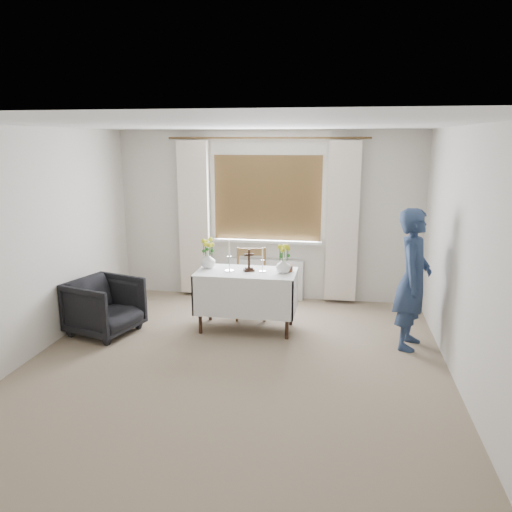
{
  "coord_description": "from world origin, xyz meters",
  "views": [
    {
      "loc": [
        1.05,
        -4.76,
        2.37
      ],
      "look_at": [
        0.09,
        0.92,
        1.01
      ],
      "focal_mm": 35.0,
      "sensor_mm": 36.0,
      "label": 1
    }
  ],
  "objects": [
    {
      "name": "flower_vase_right",
      "position": [
        0.4,
        1.13,
        0.86
      ],
      "size": [
        0.2,
        0.2,
        0.19
      ],
      "primitive_type": "imported",
      "rotation": [
        0.0,
        0.0,
        0.12
      ],
      "color": "white",
      "rests_on": "altar_table"
    },
    {
      "name": "armchair",
      "position": [
        -1.77,
        0.7,
        0.35
      ],
      "size": [
        0.95,
        0.93,
        0.69
      ],
      "primitive_type": "imported",
      "rotation": [
        0.0,
        0.0,
        1.28
      ],
      "color": "black",
      "rests_on": "ground"
    },
    {
      "name": "wooden_cross",
      "position": [
        -0.03,
        1.14,
        0.9
      ],
      "size": [
        0.15,
        0.13,
        0.28
      ],
      "primitive_type": null,
      "rotation": [
        0.0,
        0.0,
        0.39
      ],
      "color": "black",
      "rests_on": "altar_table"
    },
    {
      "name": "flower_vase_left",
      "position": [
        -0.58,
        1.22,
        0.86
      ],
      "size": [
        0.22,
        0.22,
        0.2
      ],
      "primitive_type": "imported",
      "rotation": [
        0.0,
        0.0,
        -0.15
      ],
      "color": "white",
      "rests_on": "altar_table"
    },
    {
      "name": "altar_table",
      "position": [
        -0.06,
        1.12,
        0.38
      ],
      "size": [
        1.24,
        0.64,
        0.76
      ],
      "primitive_type": "cube",
      "color": "white",
      "rests_on": "ground"
    },
    {
      "name": "person",
      "position": [
        1.9,
        0.92,
        0.81
      ],
      "size": [
        0.54,
        0.68,
        1.62
      ],
      "primitive_type": "imported",
      "rotation": [
        0.0,
        0.0,
        1.29
      ],
      "color": "navy",
      "rests_on": "ground"
    },
    {
      "name": "wicker_basket",
      "position": [
        0.41,
        1.22,
        0.8
      ],
      "size": [
        0.24,
        0.24,
        0.07
      ],
      "primitive_type": "cylinder",
      "rotation": [
        0.0,
        0.0,
        -0.33
      ],
      "color": "brown",
      "rests_on": "altar_table"
    },
    {
      "name": "candlestick_left",
      "position": [
        -0.27,
        1.09,
        0.96
      ],
      "size": [
        0.12,
        0.12,
        0.39
      ],
      "primitive_type": null,
      "rotation": [
        0.0,
        0.0,
        0.03
      ],
      "color": "white",
      "rests_on": "altar_table"
    },
    {
      "name": "candlestick_right",
      "position": [
        0.14,
        1.14,
        0.92
      ],
      "size": [
        0.1,
        0.1,
        0.31
      ],
      "primitive_type": null,
      "rotation": [
        0.0,
        0.0,
        0.14
      ],
      "color": "white",
      "rests_on": "altar_table"
    },
    {
      "name": "ground",
      "position": [
        0.0,
        0.0,
        0.0
      ],
      "size": [
        5.0,
        5.0,
        0.0
      ],
      "primitive_type": "plane",
      "color": "gray",
      "rests_on": "ground"
    },
    {
      "name": "radiator",
      "position": [
        0.0,
        2.42,
        0.3
      ],
      "size": [
        1.1,
        0.1,
        0.6
      ],
      "primitive_type": "cube",
      "color": "silver",
      "rests_on": "ground"
    },
    {
      "name": "wooden_chair",
      "position": [
        -0.09,
        1.59,
        0.46
      ],
      "size": [
        0.49,
        0.49,
        0.93
      ],
      "primitive_type": null,
      "rotation": [
        0.0,
        0.0,
        0.15
      ],
      "color": "brown",
      "rests_on": "ground"
    }
  ]
}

